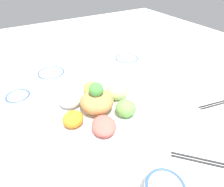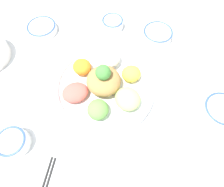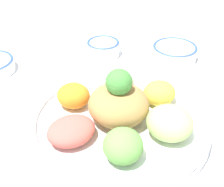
# 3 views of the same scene
# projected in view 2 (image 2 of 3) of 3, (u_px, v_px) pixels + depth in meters

# --- Properties ---
(ground_plane) EXTENTS (2.40, 2.40, 0.00)m
(ground_plane) POSITION_uv_depth(u_px,v_px,m) (97.00, 82.00, 0.66)
(ground_plane) COLOR white
(salad_platter) EXTENTS (0.34, 0.34, 0.13)m
(salad_platter) POSITION_uv_depth(u_px,v_px,m) (104.00, 85.00, 0.62)
(salad_platter) COLOR white
(salad_platter) RESTS_ON ground_plane
(sauce_bowl_red) EXTENTS (0.12, 0.12, 0.04)m
(sauce_bowl_red) POSITION_uv_depth(u_px,v_px,m) (158.00, 34.00, 0.74)
(sauce_bowl_red) COLOR white
(sauce_bowl_red) RESTS_ON ground_plane
(rice_bowl_blue) EXTENTS (0.12, 0.12, 0.03)m
(rice_bowl_blue) POSITION_uv_depth(u_px,v_px,m) (42.00, 28.00, 0.76)
(rice_bowl_blue) COLOR white
(rice_bowl_blue) RESTS_ON ground_plane
(sauce_bowl_dark) EXTENTS (0.09, 0.09, 0.04)m
(sauce_bowl_dark) POSITION_uv_depth(u_px,v_px,m) (113.00, 23.00, 0.76)
(sauce_bowl_dark) COLOR white
(sauce_bowl_dark) RESTS_ON ground_plane
(rice_bowl_plain) EXTENTS (0.11, 0.11, 0.04)m
(rice_bowl_plain) POSITION_uv_depth(u_px,v_px,m) (221.00, 110.00, 0.59)
(rice_bowl_plain) COLOR white
(rice_bowl_plain) RESTS_ON ground_plane
(sauce_bowl_far) EXTENTS (0.09, 0.09, 0.05)m
(sauce_bowl_far) POSITION_uv_depth(u_px,v_px,m) (13.00, 142.00, 0.54)
(sauce_bowl_far) COLOR white
(sauce_bowl_far) RESTS_ON ground_plane
(serving_spoon_main) EXTENTS (0.12, 0.04, 0.01)m
(serving_spoon_main) POSITION_uv_depth(u_px,v_px,m) (42.00, 73.00, 0.68)
(serving_spoon_main) COLOR beige
(serving_spoon_main) RESTS_ON ground_plane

